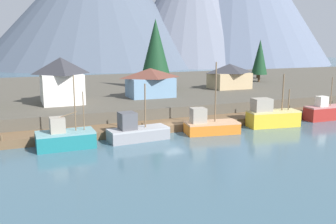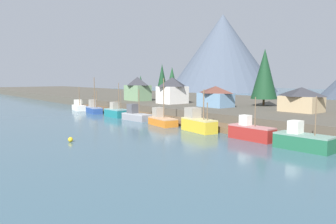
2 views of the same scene
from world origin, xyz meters
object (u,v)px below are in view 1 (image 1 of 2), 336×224
(conifer_mid_left, at_px, (260,57))
(house_tan, at_px, (229,76))
(fishing_boat_teal, at_px, (65,138))
(fishing_boat_yellow, at_px, (271,116))
(conifer_near_left, at_px, (156,49))
(house_white, at_px, (61,80))
(fishing_boat_red, at_px, (327,112))
(fishing_boat_orange, at_px, (210,125))
(conifer_back_left, at_px, (258,61))
(fishing_boat_grey, at_px, (136,131))
(house_blue, at_px, (150,82))

(conifer_mid_left, bearing_deg, house_tan, -148.42)
(fishing_boat_teal, distance_m, fishing_boat_yellow, 27.40)
(conifer_near_left, bearing_deg, house_white, -148.32)
(fishing_boat_yellow, relative_size, fishing_boat_red, 1.03)
(fishing_boat_red, height_order, conifer_near_left, conifer_near_left)
(fishing_boat_orange, xyz_separation_m, conifer_near_left, (3.28, 27.72, 8.91))
(conifer_near_left, relative_size, conifer_back_left, 1.74)
(fishing_boat_grey, relative_size, conifer_mid_left, 0.77)
(fishing_boat_teal, relative_size, conifer_back_left, 1.04)
(house_white, bearing_deg, fishing_boat_grey, -67.55)
(house_blue, height_order, conifer_near_left, conifer_near_left)
(house_blue, distance_m, conifer_mid_left, 33.30)
(fishing_boat_yellow, bearing_deg, house_blue, 132.99)
(fishing_boat_yellow, relative_size, conifer_back_left, 0.96)
(fishing_boat_yellow, bearing_deg, fishing_boat_teal, -172.00)
(fishing_boat_red, relative_size, house_tan, 0.95)
(fishing_boat_teal, height_order, fishing_boat_orange, fishing_boat_orange)
(fishing_boat_orange, distance_m, conifer_back_left, 49.92)
(fishing_boat_teal, height_order, conifer_back_left, conifer_back_left)
(fishing_boat_yellow, height_order, house_tan, house_tan)
(conifer_mid_left, bearing_deg, fishing_boat_yellow, -123.38)
(fishing_boat_yellow, bearing_deg, conifer_back_left, 64.82)
(fishing_boat_grey, xyz_separation_m, fishing_boat_orange, (9.60, -0.35, -0.04))
(fishing_boat_orange, relative_size, conifer_mid_left, 0.95)
(fishing_boat_grey, xyz_separation_m, conifer_near_left, (12.88, 27.38, 8.87))
(fishing_boat_orange, bearing_deg, conifer_mid_left, 54.55)
(house_tan, relative_size, conifer_near_left, 0.57)
(fishing_boat_orange, bearing_deg, house_white, 144.38)
(conifer_near_left, bearing_deg, house_blue, -115.00)
(conifer_near_left, bearing_deg, fishing_boat_grey, -115.20)
(house_tan, relative_size, conifer_mid_left, 0.80)
(fishing_boat_teal, relative_size, conifer_near_left, 0.60)
(fishing_boat_red, xyz_separation_m, house_blue, (-22.03, 15.98, 3.72))
(house_blue, height_order, conifer_mid_left, conifer_mid_left)
(house_tan, bearing_deg, fishing_boat_teal, -147.99)
(house_white, bearing_deg, fishing_boat_orange, -44.69)
(fishing_boat_yellow, xyz_separation_m, house_white, (-25.64, 15.63, 4.48))
(fishing_boat_red, distance_m, conifer_back_left, 38.51)
(conifer_mid_left, bearing_deg, conifer_back_left, 56.11)
(conifer_mid_left, bearing_deg, fishing_boat_grey, -142.98)
(fishing_boat_yellow, xyz_separation_m, conifer_near_left, (-6.37, 27.53, 8.51))
(fishing_boat_teal, bearing_deg, conifer_back_left, 35.00)
(house_blue, relative_size, conifer_back_left, 0.99)
(fishing_boat_orange, distance_m, fishing_boat_red, 20.22)
(fishing_boat_orange, xyz_separation_m, house_tan, (16.17, 21.54, 3.89))
(fishing_boat_orange, xyz_separation_m, fishing_boat_red, (20.20, 0.79, 0.14))
(fishing_boat_teal, height_order, house_white, house_white)
(fishing_boat_teal, bearing_deg, fishing_boat_orange, -1.18)
(house_white, bearing_deg, conifer_back_left, 22.56)
(fishing_boat_teal, distance_m, house_tan, 40.19)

